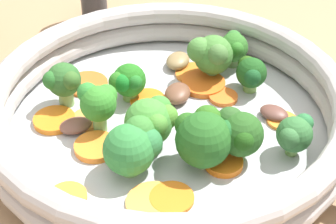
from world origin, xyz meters
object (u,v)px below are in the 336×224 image
at_px(carrot_slice_3, 87,84).
at_px(mushroom_piece_0, 178,93).
at_px(carrot_slice_4, 194,73).
at_px(carrot_slice_11, 223,97).
at_px(broccoli_floret_2, 127,81).
at_px(broccoli_floret_8, 211,54).
at_px(carrot_slice_2, 172,198).
at_px(carrot_slice_7, 89,119).
at_px(carrot_slice_9, 224,163).
at_px(broccoli_floret_9, 295,134).
at_px(broccoli_floret_0, 63,81).
at_px(broccoli_floret_6, 98,102).
at_px(carrot_slice_10, 54,120).
at_px(carrot_slice_12, 151,98).
at_px(carrot_slice_6, 203,84).
at_px(mushroom_piece_3, 274,113).
at_px(carrot_slice_8, 282,121).
at_px(broccoli_floret_7, 152,121).
at_px(carrot_slice_1, 67,197).
at_px(broccoli_floret_10, 251,73).
at_px(broccoli_floret_5, 234,47).
at_px(carrot_slice_5, 97,148).
at_px(broccoli_floret_4, 201,136).
at_px(broccoli_floret_1, 238,132).
at_px(mushroom_piece_1, 76,125).
at_px(mushroom_piece_2, 178,61).
at_px(broccoli_floret_3, 133,146).

bearing_deg(carrot_slice_3, mushroom_piece_0, 137.08).
bearing_deg(carrot_slice_4, carrot_slice_11, 93.74).
height_order(broccoli_floret_2, broccoli_floret_8, broccoli_floret_8).
bearing_deg(carrot_slice_2, carrot_slice_7, -81.11).
distance_m(carrot_slice_9, broccoli_floret_8, 0.13).
bearing_deg(broccoli_floret_9, carrot_slice_4, -85.48).
relative_size(broccoli_floret_0, broccoli_floret_6, 0.96).
bearing_deg(carrot_slice_10, carrot_slice_12, 172.90).
relative_size(carrot_slice_6, broccoli_floret_8, 0.93).
xyz_separation_m(carrot_slice_2, mushroom_piece_3, (-0.14, -0.05, 0.00)).
distance_m(broccoli_floret_6, mushroom_piece_0, 0.09).
bearing_deg(carrot_slice_7, broccoli_floret_8, -177.30).
bearing_deg(carrot_slice_7, carrot_slice_8, 150.93).
distance_m(carrot_slice_10, broccoli_floret_2, 0.08).
bearing_deg(broccoli_floret_0, carrot_slice_2, 100.55).
xyz_separation_m(carrot_slice_9, broccoli_floret_7, (0.04, -0.05, 0.02)).
xyz_separation_m(carrot_slice_1, carrot_slice_2, (-0.07, 0.04, -0.00)).
distance_m(carrot_slice_1, broccoli_floret_7, 0.10).
bearing_deg(mushroom_piece_3, broccoli_floret_7, -9.49).
height_order(carrot_slice_1, carrot_slice_2, carrot_slice_1).
distance_m(broccoli_floret_6, broccoli_floret_9, 0.17).
distance_m(carrot_slice_6, broccoli_floret_9, 0.13).
height_order(carrot_slice_3, broccoli_floret_10, broccoli_floret_10).
distance_m(carrot_slice_6, carrot_slice_9, 0.12).
bearing_deg(broccoli_floret_7, broccoli_floret_9, 145.92).
xyz_separation_m(carrot_slice_3, carrot_slice_10, (0.05, 0.04, 0.00)).
bearing_deg(broccoli_floret_10, broccoli_floret_0, -20.43).
bearing_deg(carrot_slice_2, carrot_slice_8, -165.05).
height_order(carrot_slice_6, broccoli_floret_5, broccoli_floret_5).
relative_size(broccoli_floret_5, broccoli_floret_7, 0.79).
bearing_deg(carrot_slice_5, carrot_slice_8, 164.68).
xyz_separation_m(carrot_slice_3, broccoli_floret_4, (-0.04, 0.15, 0.03)).
relative_size(carrot_slice_6, carrot_slice_9, 1.35).
xyz_separation_m(carrot_slice_9, carrot_slice_10, (0.11, -0.13, -0.00)).
distance_m(carrot_slice_8, carrot_slice_12, 0.13).
bearing_deg(carrot_slice_2, carrot_slice_12, -110.24).
relative_size(carrot_slice_11, broccoli_floret_1, 0.61).
bearing_deg(carrot_slice_3, carrot_slice_10, 40.59).
distance_m(carrot_slice_12, broccoli_floret_10, 0.10).
xyz_separation_m(broccoli_floret_4, mushroom_piece_3, (-0.09, -0.02, -0.02)).
bearing_deg(broccoli_floret_2, mushroom_piece_3, 140.03).
height_order(mushroom_piece_1, mushroom_piece_3, same).
relative_size(broccoli_floret_5, mushroom_piece_2, 1.18).
bearing_deg(broccoli_floret_3, carrot_slice_1, 4.72).
bearing_deg(carrot_slice_11, mushroom_piece_2, -81.96).
bearing_deg(carrot_slice_2, broccoli_floret_4, -148.00).
bearing_deg(broccoli_floret_4, carrot_slice_12, -92.44).
xyz_separation_m(carrot_slice_8, broccoli_floret_5, (-0.01, -0.10, 0.02)).
distance_m(carrot_slice_6, broccoli_floret_6, 0.12).
distance_m(broccoli_floret_5, broccoli_floret_8, 0.04).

